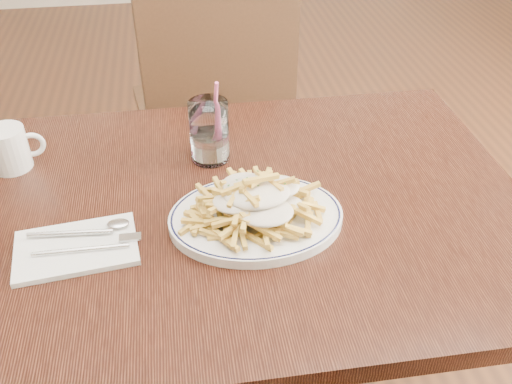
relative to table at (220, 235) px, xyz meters
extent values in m
cube|color=black|center=(0.00, 0.00, 0.06)|extent=(1.20, 0.80, 0.04)
cylinder|color=black|center=(-0.55, 0.35, -0.32)|extent=(0.05, 0.05, 0.71)
cylinder|color=black|center=(0.55, 0.35, -0.32)|extent=(0.05, 0.05, 0.71)
cube|color=black|center=(0.04, 0.88, -0.20)|extent=(0.52, 0.52, 0.04)
cube|color=black|center=(0.07, 0.67, 0.07)|extent=(0.46, 0.11, 0.50)
cylinder|color=black|center=(0.21, 1.10, -0.45)|extent=(0.04, 0.04, 0.45)
cylinder|color=black|center=(-0.18, 1.04, -0.45)|extent=(0.04, 0.04, 0.45)
cylinder|color=black|center=(0.26, 0.71, -0.45)|extent=(0.04, 0.04, 0.45)
cylinder|color=black|center=(-0.12, 0.65, -0.45)|extent=(0.04, 0.04, 0.45)
torus|color=black|center=(0.06, -0.07, 0.09)|extent=(0.32, 0.32, 0.01)
ellipsoid|color=beige|center=(0.06, -0.07, 0.15)|extent=(0.18, 0.15, 0.03)
cube|color=silver|center=(-0.26, -0.09, 0.08)|extent=(0.22, 0.16, 0.01)
cylinder|color=white|center=(0.00, 0.16, 0.14)|extent=(0.08, 0.08, 0.13)
cylinder|color=white|center=(0.00, 0.16, 0.11)|extent=(0.07, 0.07, 0.06)
cylinder|color=#E4568B|center=(0.01, 0.17, 0.17)|extent=(0.02, 0.04, 0.17)
cylinder|color=white|center=(-0.41, 0.19, 0.12)|extent=(0.08, 0.08, 0.09)
torus|color=white|center=(-0.37, 0.20, 0.12)|extent=(0.06, 0.02, 0.06)
camera|label=1|loc=(-0.06, -0.86, 0.75)|focal=40.00mm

